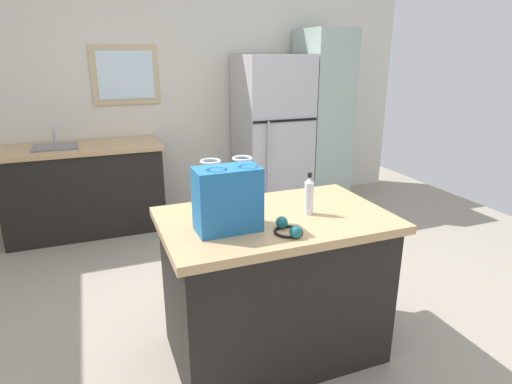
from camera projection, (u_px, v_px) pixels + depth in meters
The scene contains 10 objects.
ground at pixel (254, 322), 2.93m from camera, with size 6.82×6.82×0.00m, color #9E9384.
back_wall at pixel (172, 93), 4.72m from camera, with size 5.68×0.13×2.65m.
kitchen_island at pixel (275, 285), 2.53m from camera, with size 1.27×0.81×0.88m.
refrigerator at pixel (272, 135), 4.84m from camera, with size 0.74×0.75×1.73m.
tall_cabinet at pixel (321, 120), 5.02m from camera, with size 0.48×0.67×2.00m.
sink_counter at pixel (85, 188), 4.31m from camera, with size 1.52×0.66×1.07m.
shopping_bag at pixel (227, 199), 2.16m from camera, with size 0.33×0.19×0.38m.
small_box at pixel (213, 202), 2.47m from camera, with size 0.12×0.13×0.10m, color #388E66.
bottle at pixel (309, 196), 2.39m from camera, with size 0.05×0.05×0.24m.
ear_defenders at pixel (288, 229), 2.16m from camera, with size 0.16×0.20×0.06m.
Camera 1 is at (-0.90, -2.34, 1.76)m, focal length 30.11 mm.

